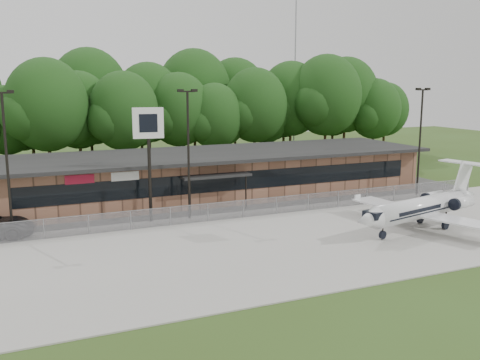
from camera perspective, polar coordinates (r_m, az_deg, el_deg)
name	(u,v)px	position (r m, az deg, el deg)	size (l,w,h in m)	color
ground	(369,279)	(30.97, 13.57, -10.20)	(160.00, 160.00, 0.00)	#324518
apron	(297,240)	(37.28, 6.13, -6.35)	(64.00, 18.00, 0.08)	#9E9B93
parking_lot	(233,205)	(47.27, -0.77, -2.71)	(50.00, 9.00, 0.06)	#383835
terminal	(215,174)	(50.89, -2.71, 0.68)	(41.00, 11.65, 4.30)	#916148
fence	(254,208)	(43.09, 1.55, -2.99)	(46.00, 0.04, 1.52)	gray
treeline	(163,109)	(67.43, -8.26, 7.52)	(72.00, 12.00, 15.00)	#183D13
radio_mast	(295,70)	(81.38, 5.88, 11.57)	(0.20, 0.20, 25.00)	gray
light_pole_left	(6,153)	(39.75, -23.67, 2.63)	(1.55, 0.30, 10.23)	black
light_pole_mid	(188,145)	(41.76, -5.54, 3.79)	(1.55, 0.30, 10.23)	black
light_pole_right	(420,133)	(53.49, 18.68, 4.73)	(1.55, 0.30, 10.23)	black
business_jet	(424,208)	(41.45, 19.00, -2.83)	(13.77, 12.39, 4.66)	silver
pole_sign	(149,135)	(41.13, -9.73, 4.73)	(2.34, 0.55, 8.88)	black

